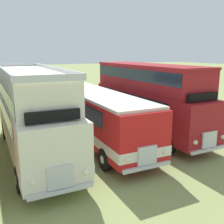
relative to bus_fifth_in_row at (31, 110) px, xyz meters
The scene contains 3 objects.
bus_fifth_in_row is the anchor object (origin of this frame).
bus_sixth_in_row 3.79m from the bus_fifth_in_row, ahead, with size 2.76×11.05×2.99m.
bus_seventh_in_row 7.45m from the bus_fifth_in_row, ahead, with size 2.63×10.43×4.49m.
Camera 1 is at (1.46, -13.69, 5.24)m, focal length 42.43 mm.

